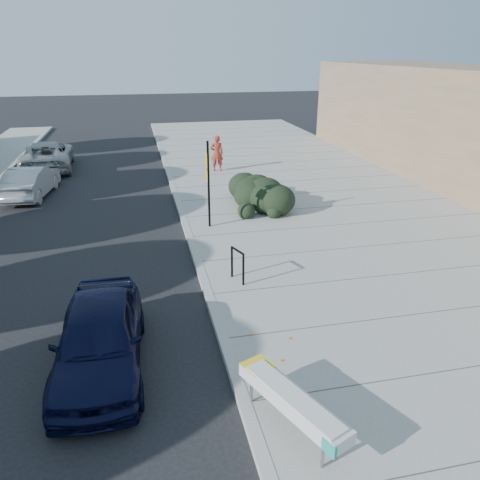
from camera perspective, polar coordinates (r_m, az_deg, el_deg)
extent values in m
plane|color=black|center=(11.99, -3.78, -7.26)|extent=(120.00, 120.00, 0.00)
cube|color=gray|center=(17.87, 11.61, 2.77)|extent=(11.20, 50.00, 0.15)
cube|color=#9E9E99|center=(16.46, -6.53, 1.44)|extent=(0.22, 50.00, 0.17)
cylinder|color=gray|center=(7.65, 10.03, -24.50)|extent=(0.05, 0.05, 0.43)
cylinder|color=gray|center=(7.81, 11.74, -23.42)|extent=(0.05, 0.05, 0.43)
cylinder|color=gray|center=(8.57, 1.42, -17.95)|extent=(0.05, 0.05, 0.43)
cylinder|color=gray|center=(8.71, 3.08, -17.18)|extent=(0.05, 0.05, 0.43)
cylinder|color=gray|center=(7.95, 5.43, -20.13)|extent=(0.72, 1.60, 0.04)
cylinder|color=gray|center=(8.11, 7.15, -19.22)|extent=(0.72, 1.60, 0.04)
cube|color=#B2B2B2|center=(7.93, 6.35, -18.86)|extent=(1.31, 2.26, 0.24)
cube|color=yellow|center=(8.37, 2.16, -15.02)|extent=(0.61, 0.60, 0.02)
cube|color=teal|center=(7.30, 10.81, -23.63)|extent=(0.15, 0.26, 0.21)
cylinder|color=black|center=(12.15, 0.41, -3.64)|extent=(0.06, 0.06, 0.88)
cylinder|color=black|center=(12.58, -0.99, -2.69)|extent=(0.06, 0.06, 0.88)
cylinder|color=black|center=(12.19, -0.31, -1.30)|extent=(0.25, 0.55, 0.06)
cube|color=black|center=(15.95, -3.85, 6.71)|extent=(0.07, 0.07, 2.97)
cube|color=yellow|center=(15.73, -4.14, 9.70)|extent=(0.03, 0.34, 0.48)
cube|color=yellow|center=(15.86, -4.08, 7.81)|extent=(0.03, 0.32, 0.37)
ellipsoid|color=black|center=(18.63, 2.15, 6.46)|extent=(1.85, 3.65, 1.36)
imported|color=black|center=(9.68, -16.78, -11.28)|extent=(1.78, 4.16, 1.40)
imported|color=#B2B2B7|center=(22.01, -24.13, 6.53)|extent=(1.89, 4.12, 1.31)
imported|color=#9C9EA2|center=(26.94, -22.41, 9.54)|extent=(2.76, 5.39, 1.46)
imported|color=maroon|center=(23.91, -2.84, 10.51)|extent=(0.68, 0.48, 1.78)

